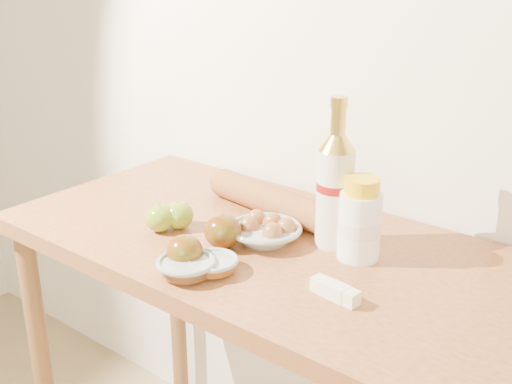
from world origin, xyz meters
TOP-DOWN VIEW (x-y plane):
  - back_wall at (0.00, 1.51)m, footprint 3.50×0.02m
  - table at (0.00, 1.18)m, footprint 1.20×0.60m
  - bourbon_bottle at (0.13, 1.25)m, footprint 0.09×0.09m
  - cream_bottle at (0.20, 1.23)m, footprint 0.11×0.11m
  - egg_bowl at (0.01, 1.17)m, footprint 0.17×0.17m
  - baguette at (-0.06, 1.30)m, footprint 0.44×0.13m
  - apple_yellowgreen at (-0.19, 1.11)m, footprint 0.08×0.08m
  - apple_redgreen_front at (-0.05, 0.98)m, footprint 0.09×0.09m
  - apple_redgreen_right at (-0.05, 1.10)m, footprint 0.10×0.10m
  - sugar_bowl at (-0.02, 0.96)m, footprint 0.16×0.16m
  - syrup_bowl at (0.01, 1.00)m, footprint 0.12×0.12m
  - butter_stick at (0.25, 1.06)m, footprint 0.10×0.04m
  - apple_extra at (-0.21, 1.07)m, footprint 0.08×0.08m

SIDE VIEW (x-z plane):
  - table at x=0.00m, z-range 0.33..1.23m
  - butter_stick at x=0.25m, z-range 0.90..0.93m
  - syrup_bowl at x=0.01m, z-range 0.90..0.93m
  - sugar_bowl at x=-0.02m, z-range 0.90..0.93m
  - egg_bowl at x=0.01m, z-range 0.89..0.95m
  - apple_yellowgreen at x=-0.19m, z-range 0.90..0.96m
  - apple_extra at x=-0.21m, z-range 0.90..0.96m
  - apple_redgreen_front at x=-0.05m, z-range 0.90..0.97m
  - baguette at x=-0.06m, z-range 0.90..0.97m
  - apple_redgreen_right at x=-0.05m, z-range 0.90..0.97m
  - cream_bottle at x=0.20m, z-range 0.89..1.07m
  - bourbon_bottle at x=0.13m, z-range 0.87..1.19m
  - back_wall at x=0.00m, z-range 0.00..2.60m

